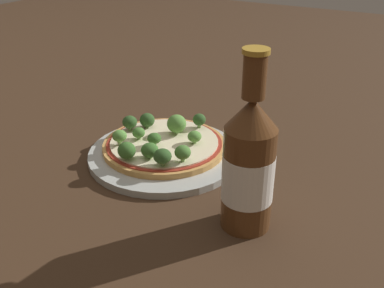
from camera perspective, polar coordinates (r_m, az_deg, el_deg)
The scene contains 16 objects.
ground_plane at distance 0.79m, azimuth -2.03°, elevation -1.46°, with size 3.00×3.00×0.00m, color #3D2819.
plate at distance 0.78m, azimuth -3.48°, elevation -1.31°, with size 0.26×0.26×0.01m.
pizza at distance 0.78m, azimuth -3.52°, elevation -0.08°, with size 0.21×0.21×0.01m.
broccoli_floret_0 at distance 0.83m, azimuth -5.71°, elevation 3.04°, with size 0.03×0.03×0.03m.
broccoli_floret_1 at distance 0.72m, azimuth -5.39°, elevation -0.79°, with size 0.03×0.03×0.03m.
broccoli_floret_2 at distance 0.77m, azimuth -9.19°, elevation 1.00°, with size 0.02×0.02×0.03m.
broccoli_floret_3 at distance 0.77m, azimuth 0.32°, elevation 0.95°, with size 0.02×0.02×0.02m.
broccoli_floret_4 at distance 0.80m, azimuth -1.97°, elevation 2.58°, with size 0.03×0.03×0.04m.
broccoli_floret_5 at distance 0.79m, azimuth -6.79°, elevation 1.42°, with size 0.02×0.02×0.02m.
broccoli_floret_6 at distance 0.71m, azimuth -1.19°, elevation -1.08°, with size 0.03×0.03×0.03m.
broccoli_floret_7 at distance 0.82m, azimuth 0.93°, elevation 3.09°, with size 0.02×0.02×0.03m.
broccoli_floret_8 at distance 0.76m, azimuth -4.81°, elevation 0.70°, with size 0.02×0.02×0.02m.
broccoli_floret_9 at distance 0.70m, azimuth -3.77°, elevation -1.58°, with size 0.03×0.03×0.03m.
broccoli_floret_10 at distance 0.72m, azimuth -8.30°, elevation -0.82°, with size 0.03×0.03×0.03m.
broccoli_floret_11 at distance 0.82m, azimuth -7.95°, elevation 2.74°, with size 0.03×0.03×0.03m.
beer_bottle at distance 0.58m, azimuth 7.21°, elevation -2.64°, with size 0.07×0.07×0.24m.
Camera 1 is at (0.37, -0.59, 0.38)m, focal length 42.00 mm.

